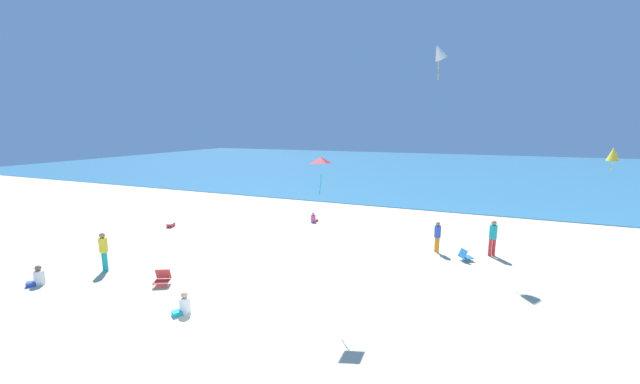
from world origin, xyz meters
TOP-DOWN VIEW (x-y plane):
  - ground_plane at (0.00, 10.00)m, footprint 120.00×120.00m
  - ocean_water at (0.00, 49.26)m, footprint 120.00×60.00m
  - beach_chair_far_right at (-3.94, 1.98)m, footprint 0.77×0.78m
  - beach_chair_far_left at (7.01, 9.34)m, footprint 0.74×0.72m
  - cooler_box at (-10.01, 8.65)m, footprint 0.47×0.62m
  - person_1 at (-2.25, 13.08)m, footprint 0.44×0.59m
  - person_2 at (-7.35, 2.16)m, footprint 0.41×0.41m
  - person_3 at (8.19, 10.51)m, footprint 0.48×0.48m
  - person_4 at (-8.50, 0.15)m, footprint 0.63×0.70m
  - person_6 at (5.70, 10.04)m, footprint 0.43×0.43m
  - person_7 at (-1.56, 0.55)m, footprint 0.59×0.68m
  - kite_red at (2.22, 3.30)m, footprint 0.78×0.82m
  - kite_white at (5.16, 11.64)m, footprint 1.05×1.01m
  - kite_yellow at (12.83, 11.90)m, footprint 0.60×0.59m

SIDE VIEW (x-z plane):
  - ground_plane at x=0.00m, z-range 0.00..0.00m
  - ocean_water at x=0.00m, z-range 0.00..0.05m
  - cooler_box at x=-10.01m, z-range 0.00..0.26m
  - person_1 at x=-2.25m, z-range -0.09..0.57m
  - beach_chair_far_left at x=7.01m, z-range -0.02..0.52m
  - person_7 at x=-1.56m, z-range -0.10..0.66m
  - person_4 at x=-8.50m, z-range -0.10..0.69m
  - beach_chair_far_right at x=-3.94m, z-range -0.02..0.60m
  - person_6 at x=5.70m, z-range 0.12..1.68m
  - person_2 at x=-7.35m, z-range 0.13..1.83m
  - person_3 at x=8.19m, z-range 0.14..1.89m
  - kite_yellow at x=12.83m, z-range 4.38..5.49m
  - kite_red at x=2.22m, z-range 4.34..5.68m
  - kite_white at x=5.16m, z-range 8.87..10.67m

